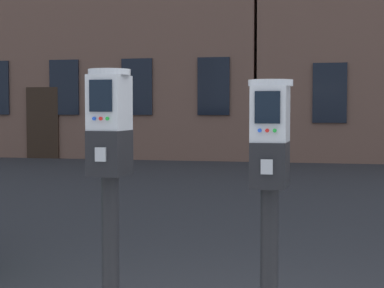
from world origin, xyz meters
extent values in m
cylinder|color=black|center=(-0.62, -0.19, 0.64)|extent=(0.09, 0.09, 0.99)
cube|color=black|center=(-0.62, -0.19, 1.25)|extent=(0.18, 0.25, 0.23)
cube|color=#A5A8AD|center=(-0.62, -0.32, 1.25)|extent=(0.06, 0.01, 0.07)
cube|color=#B7BABF|center=(-0.62, -0.19, 1.50)|extent=(0.18, 0.23, 0.28)
cube|color=black|center=(-0.62, -0.31, 1.54)|extent=(0.12, 0.01, 0.16)
cylinder|color=blue|center=(-0.65, -0.31, 1.42)|extent=(0.02, 0.01, 0.02)
cylinder|color=red|center=(-0.62, -0.31, 1.42)|extent=(0.02, 0.01, 0.02)
cylinder|color=green|center=(-0.58, -0.32, 1.42)|extent=(0.02, 0.01, 0.02)
cylinder|color=#B7BABF|center=(-0.62, -0.19, 1.66)|extent=(0.22, 0.22, 0.03)
cylinder|color=black|center=(0.20, -0.19, 0.62)|extent=(0.09, 0.09, 0.95)
cube|color=black|center=(0.20, -0.19, 1.20)|extent=(0.18, 0.25, 0.22)
cube|color=#A5A8AD|center=(0.20, -0.32, 1.20)|extent=(0.06, 0.01, 0.07)
cube|color=#B7BABF|center=(0.20, -0.19, 1.45)|extent=(0.18, 0.23, 0.27)
cube|color=black|center=(0.20, -0.31, 1.48)|extent=(0.12, 0.01, 0.15)
cylinder|color=blue|center=(0.16, -0.31, 1.37)|extent=(0.02, 0.01, 0.02)
cylinder|color=red|center=(0.20, -0.31, 1.37)|extent=(0.02, 0.01, 0.02)
cylinder|color=green|center=(0.23, -0.32, 1.37)|extent=(0.02, 0.01, 0.02)
cylinder|color=#B7BABF|center=(0.20, -0.19, 1.60)|extent=(0.22, 0.22, 0.03)
cube|color=black|center=(-7.03, 13.91, 2.09)|extent=(0.90, 0.06, 1.60)
cube|color=black|center=(-4.81, 13.91, 2.09)|extent=(0.90, 0.06, 1.60)
cube|color=black|center=(-2.60, 13.91, 2.09)|extent=(0.90, 0.06, 1.60)
cube|color=black|center=(-7.72, 13.91, 1.05)|extent=(1.00, 0.07, 2.10)
cube|color=black|center=(0.55, 13.91, 1.89)|extent=(0.90, 0.06, 1.60)
camera|label=1|loc=(0.47, -3.24, 1.47)|focal=58.68mm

